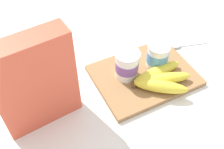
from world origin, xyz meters
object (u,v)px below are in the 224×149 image
at_px(cutting_board, 144,75).
at_px(yogurt_cup_front, 127,65).
at_px(spoon, 183,45).
at_px(cereal_box, 35,82).
at_px(yogurt_cup_back, 158,56).
at_px(banana_bunch, 160,79).

xyz_separation_m(cutting_board, yogurt_cup_front, (-0.05, 0.02, 0.05)).
distance_m(yogurt_cup_front, spoon, 0.26).
xyz_separation_m(cereal_box, yogurt_cup_back, (0.37, 0.01, -0.08)).
bearing_deg(banana_bunch, spoon, 32.93).
relative_size(cereal_box, yogurt_cup_front, 2.97).
distance_m(cutting_board, yogurt_cup_back, 0.07).
distance_m(cutting_board, yogurt_cup_front, 0.08).
xyz_separation_m(cutting_board, banana_bunch, (0.02, -0.05, 0.03)).
bearing_deg(yogurt_cup_front, banana_bunch, -45.33).
distance_m(cereal_box, yogurt_cup_front, 0.27).
height_order(cereal_box, yogurt_cup_front, cereal_box).
bearing_deg(cutting_board, yogurt_cup_back, 15.72).
bearing_deg(cereal_box, yogurt_cup_back, 176.10).
bearing_deg(banana_bunch, cutting_board, 110.13).
relative_size(cereal_box, banana_bunch, 1.49).
height_order(yogurt_cup_front, spoon, yogurt_cup_front).
xyz_separation_m(banana_bunch, spoon, (0.18, 0.11, -0.03)).
distance_m(yogurt_cup_front, banana_bunch, 0.11).
distance_m(cutting_board, spoon, 0.21).
xyz_separation_m(cereal_box, spoon, (0.51, 0.06, -0.13)).
bearing_deg(cereal_box, yogurt_cup_front, 177.68).
height_order(yogurt_cup_back, spoon, yogurt_cup_back).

